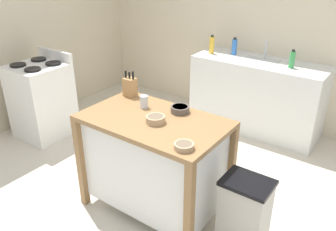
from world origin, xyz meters
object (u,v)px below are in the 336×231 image
bowl_ceramic_small (180,109)px  bowl_stoneware_deep (184,146)px  stove (42,100)px  bottle_spray_cleaner (234,47)px  knife_block (130,87)px  drinking_cup (144,102)px  bottle_dish_soap (292,59)px  bowl_ceramic_wide (155,119)px  sink_faucet (266,50)px  bottle_hand_soap (212,45)px  kitchen_island (154,160)px  trash_bin (244,215)px

bowl_ceramic_small → bowl_stoneware_deep: (0.35, -0.47, -0.01)m
bowl_stoneware_deep → stove: bearing=167.2°
bowl_stoneware_deep → stove: (-2.44, 0.56, -0.46)m
bottle_spray_cleaner → stove: size_ratio=0.21×
knife_block → bowl_stoneware_deep: 1.06m
drinking_cup → stove: size_ratio=0.11×
bottle_dish_soap → bottle_spray_cleaner: bearing=171.1°
bowl_ceramic_wide → bowl_stoneware_deep: bowl_ceramic_wide is taller
bowl_ceramic_wide → bottle_dish_soap: 2.04m
bowl_stoneware_deep → bottle_spray_cleaner: (-0.76, 2.32, 0.08)m
bottle_spray_cleaner → bowl_stoneware_deep: bearing=-71.8°
knife_block → bowl_ceramic_wide: (0.53, -0.30, -0.06)m
bottle_dish_soap → sink_faucet: bearing=154.3°
bowl_ceramic_small → bottle_dish_soap: bottle_dish_soap is taller
bottle_hand_soap → bottle_dish_soap: (1.04, 0.00, -0.01)m
bowl_ceramic_wide → bowl_ceramic_small: (0.05, 0.27, -0.00)m
kitchen_island → bowl_stoneware_deep: (0.45, -0.24, 0.42)m
bottle_spray_cleaner → bottle_hand_soap: bottle_hand_soap is taller
trash_bin → bottle_spray_cleaner: bearing=119.1°
bowl_stoneware_deep → knife_block: bearing=151.6°
sink_faucet → stove: bearing=-138.4°
bowl_stoneware_deep → bottle_spray_cleaner: 2.44m
bottle_spray_cleaner → bottle_hand_soap: size_ratio=0.92×
kitchen_island → bottle_dish_soap: size_ratio=5.59×
bottle_spray_cleaner → stove: (-1.68, -1.77, -0.55)m
bowl_stoneware_deep → bottle_hand_soap: size_ratio=0.59×
kitchen_island → trash_bin: bearing=1.9°
bowl_stoneware_deep → trash_bin: size_ratio=0.22×
sink_faucet → bowl_ceramic_small: bearing=-89.3°
bottle_dish_soap → bowl_ceramic_wide: bearing=-101.7°
bottle_spray_cleaner → stove: bottle_spray_cleaner is taller
knife_block → drinking_cup: bearing=-25.8°
knife_block → stove: size_ratio=0.24×
bowl_ceramic_small → sink_faucet: (-0.02, 1.91, 0.09)m
trash_bin → drinking_cup: bearing=174.6°
sink_faucet → bottle_dish_soap: size_ratio=1.04×
bowl_stoneware_deep → drinking_cup: 0.75m
kitchen_island → stove: size_ratio=1.16×
trash_bin → bottle_spray_cleaner: size_ratio=2.87×
bowl_ceramic_small → sink_faucet: bearing=90.7°
bowl_ceramic_wide → knife_block: bearing=150.3°
bowl_stoneware_deep → bottle_hand_soap: bearing=114.9°
kitchen_island → bottle_hand_soap: bottle_hand_soap is taller
knife_block → stove: 1.60m
trash_bin → bowl_stoneware_deep: bearing=-144.3°
kitchen_island → knife_block: size_ratio=4.88×
bowl_ceramic_wide → bottle_spray_cleaner: (-0.36, 2.12, 0.08)m
bottle_spray_cleaner → drinking_cup: bearing=-86.9°
drinking_cup → knife_block: bearing=154.2°
sink_faucet → bottle_dish_soap: (0.39, -0.19, -0.01)m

